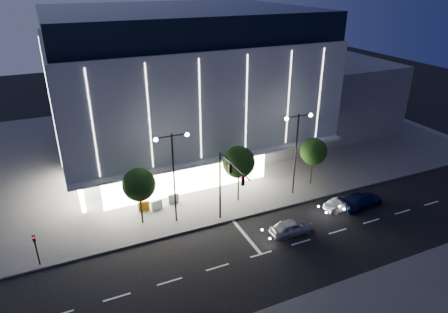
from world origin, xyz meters
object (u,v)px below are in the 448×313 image
at_px(ped_signal_far, 36,247).
at_px(tree_mid, 239,164).
at_px(street_lamp_west, 173,166).
at_px(barrier_b, 157,205).
at_px(tree_left, 139,186).
at_px(tree_right, 313,153).
at_px(car_third, 361,200).
at_px(street_lamp_east, 297,143).
at_px(traffic_mast, 227,179).
at_px(car_second, 342,205).
at_px(barrier_d, 173,199).
at_px(car_lead, 292,227).
at_px(barrier_a, 144,206).

height_order(ped_signal_far, tree_mid, tree_mid).
height_order(street_lamp_west, barrier_b, street_lamp_west).
bearing_deg(barrier_b, tree_left, -148.26).
height_order(tree_left, tree_right, tree_left).
bearing_deg(car_third, tree_left, 68.17).
bearing_deg(tree_right, tree_mid, 180.00).
bearing_deg(street_lamp_east, ped_signal_far, -176.56).
relative_size(tree_right, car_third, 1.12).
xyz_separation_m(traffic_mast, barrier_b, (-5.11, 5.46, -4.38)).
xyz_separation_m(tree_left, tree_right, (19.00, -0.00, -0.15)).
relative_size(tree_right, car_second, 1.48).
bearing_deg(traffic_mast, barrier_d, 118.89).
height_order(car_lead, barrier_a, car_lead).
distance_m(street_lamp_east, ped_signal_far, 25.37).
height_order(street_lamp_east, car_third, street_lamp_east).
distance_m(car_lead, barrier_b, 13.39).
bearing_deg(barrier_a, car_second, -10.02).
xyz_separation_m(car_second, car_third, (2.22, -0.24, 0.10)).
relative_size(tree_mid, barrier_b, 5.59).
bearing_deg(barrier_a, car_third, -8.29).
bearing_deg(car_second, car_third, -97.54).
bearing_deg(tree_right, car_second, -93.69).
height_order(barrier_a, barrier_b, same).
height_order(street_lamp_west, tree_left, street_lamp_west).
distance_m(tree_mid, barrier_b, 9.10).
bearing_deg(street_lamp_east, barrier_b, 168.77).
bearing_deg(tree_mid, car_lead, -75.02).
bearing_deg(barrier_a, street_lamp_east, 1.97).
bearing_deg(ped_signal_far, barrier_d, 20.40).
height_order(ped_signal_far, car_lead, ped_signal_far).
bearing_deg(street_lamp_west, car_third, -15.43).
xyz_separation_m(tree_right, car_second, (-0.37, -5.71, -3.27)).
bearing_deg(tree_left, tree_mid, 0.00).
distance_m(tree_right, car_third, 6.99).
xyz_separation_m(street_lamp_west, barrier_a, (-2.34, 3.09, -5.31)).
relative_size(street_lamp_west, car_second, 2.42).
distance_m(traffic_mast, car_second, 12.63).
distance_m(tree_right, car_lead, 10.53).
bearing_deg(barrier_d, barrier_a, -178.25).
xyz_separation_m(traffic_mast, street_lamp_east, (9.00, 2.66, 0.93)).
xyz_separation_m(tree_left, barrier_a, (0.63, 2.07, -3.38)).
distance_m(street_lamp_west, car_lead, 12.01).
xyz_separation_m(street_lamp_east, car_second, (2.66, -4.69, -5.34)).
height_order(tree_right, car_third, tree_right).
bearing_deg(traffic_mast, ped_signal_far, 175.85).
distance_m(car_third, barrier_a, 21.75).
bearing_deg(ped_signal_far, tree_left, 15.61).
xyz_separation_m(street_lamp_west, tree_mid, (7.03, 1.02, -1.62)).
relative_size(street_lamp_east, tree_left, 1.57).
distance_m(street_lamp_west, tree_mid, 7.28).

